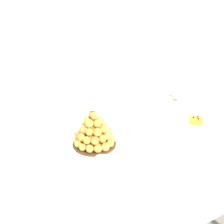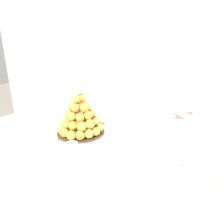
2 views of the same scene
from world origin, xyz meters
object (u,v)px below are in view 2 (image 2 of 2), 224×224
at_px(dessert_cup_mid_right, 106,162).
at_px(wine_glass, 96,98).
at_px(serving_tray, 81,138).
at_px(dessert_cup_centre, 72,149).
at_px(macaron_goblet, 182,135).
at_px(croquembouche, 80,117).
at_px(dessert_cup_left, 23,133).
at_px(dessert_cup_mid_left, 45,142).

bearing_deg(dessert_cup_mid_right, wine_glass, 128.98).
xyz_separation_m(serving_tray, dessert_cup_centre, (0.08, -0.15, 0.03)).
relative_size(dessert_cup_centre, macaron_goblet, 0.23).
bearing_deg(wine_glass, macaron_goblet, -29.32).
height_order(croquembouche, dessert_cup_left, croquembouche).
bearing_deg(croquembouche, macaron_goblet, -4.33).
bearing_deg(dessert_cup_mid_left, serving_tray, 62.14).
relative_size(dessert_cup_mid_right, macaron_goblet, 0.25).
relative_size(serving_tray, dessert_cup_left, 13.25).
bearing_deg(dessert_cup_mid_right, dessert_cup_left, 179.57).
xyz_separation_m(croquembouche, macaron_goblet, (0.51, -0.04, 0.04)).
bearing_deg(croquembouche, dessert_cup_mid_right, -34.02).
bearing_deg(wine_glass, dessert_cup_left, -99.01).
height_order(serving_tray, dessert_cup_centre, dessert_cup_centre).
bearing_deg(croquembouche, dessert_cup_mid_left, -103.87).
bearing_deg(wine_glass, dessert_cup_mid_right, -51.02).
relative_size(dessert_cup_centre, wine_glass, 0.37).
xyz_separation_m(dessert_cup_mid_left, wine_glass, (-0.09, 0.52, 0.08)).
height_order(croquembouche, wine_glass, croquembouche).
distance_m(croquembouche, dessert_cup_mid_right, 0.35).
relative_size(croquembouche, dessert_cup_centre, 4.57).
xyz_separation_m(dessert_cup_mid_left, dessert_cup_centre, (0.16, 0.01, 0.00)).
height_order(dessert_cup_left, dessert_cup_centre, dessert_cup_centre).
xyz_separation_m(dessert_cup_centre, macaron_goblet, (0.40, 0.15, 0.10)).
relative_size(croquembouche, dessert_cup_left, 4.96).
bearing_deg(dessert_cup_centre, dessert_cup_mid_right, -0.95).
xyz_separation_m(serving_tray, dessert_cup_left, (-0.25, -0.15, 0.02)).
distance_m(serving_tray, croquembouche, 0.11).
bearing_deg(dessert_cup_mid_right, croquembouche, 145.98).
bearing_deg(wine_glass, croquembouche, -67.53).
bearing_deg(wine_glass, serving_tray, -65.44).
height_order(dessert_cup_mid_right, wine_glass, wine_glass).
xyz_separation_m(serving_tray, dessert_cup_mid_left, (-0.08, -0.15, 0.02)).
height_order(dessert_cup_mid_left, wine_glass, wine_glass).
height_order(serving_tray, dessert_cup_mid_left, dessert_cup_mid_left).
height_order(croquembouche, dessert_cup_centre, croquembouche).
relative_size(dessert_cup_mid_left, dessert_cup_centre, 1.15).
bearing_deg(dessert_cup_centre, dessert_cup_left, 179.85).
bearing_deg(dessert_cup_centre, macaron_goblet, 20.33).
bearing_deg(serving_tray, dessert_cup_mid_right, -30.91).
distance_m(serving_tray, dessert_cup_left, 0.29).
bearing_deg(dessert_cup_mid_left, dessert_cup_left, 177.58).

